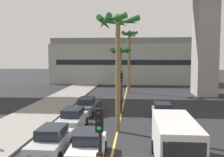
% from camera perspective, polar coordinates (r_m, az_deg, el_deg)
% --- Properties ---
extents(lane_stripe_center, '(0.14, 56.00, 0.01)m').
position_cam_1_polar(lane_stripe_center, '(25.03, 1.94, -8.01)').
color(lane_stripe_center, '#DBCC4C').
rests_on(lane_stripe_center, ground).
extents(pier_building_backdrop, '(31.33, 8.04, 9.14)m').
position_cam_1_polar(pier_building_backdrop, '(54.56, 3.55, 3.78)').
color(pier_building_backdrop, '#ADB2A8').
rests_on(pier_building_backdrop, ground).
extents(car_queue_front, '(1.88, 4.12, 1.56)m').
position_cam_1_polar(car_queue_front, '(15.82, -13.06, -13.22)').
color(car_queue_front, '#B7BABF').
rests_on(car_queue_front, ground).
extents(car_queue_second, '(1.94, 4.16, 1.56)m').
position_cam_1_polar(car_queue_second, '(23.20, 10.88, -7.33)').
color(car_queue_second, '#B7BABF').
rests_on(car_queue_second, ground).
extents(car_queue_third, '(1.90, 4.13, 1.56)m').
position_cam_1_polar(car_queue_third, '(20.71, -8.59, -8.79)').
color(car_queue_third, '#B7BABF').
rests_on(car_queue_third, ground).
extents(car_queue_fourth, '(1.94, 4.15, 1.56)m').
position_cam_1_polar(car_queue_fourth, '(14.71, -5.25, -14.53)').
color(car_queue_fourth, white).
rests_on(car_queue_fourth, ground).
extents(car_queue_fifth, '(1.91, 4.14, 1.56)m').
position_cam_1_polar(car_queue_fifth, '(25.71, -5.61, -6.06)').
color(car_queue_fifth, '#4C5156').
rests_on(car_queue_fifth, ground).
extents(delivery_van, '(2.17, 5.25, 2.36)m').
position_cam_1_polar(delivery_van, '(14.20, 13.54, -12.97)').
color(delivery_van, silver).
rests_on(delivery_van, ground).
extents(traffic_light_median_near, '(0.24, 0.37, 4.20)m').
position_cam_1_polar(traffic_light_median_near, '(8.70, -2.67, -14.59)').
color(traffic_light_median_near, black).
rests_on(traffic_light_median_near, ground).
extents(traffic_light_median_far, '(0.24, 0.37, 4.20)m').
position_cam_1_polar(traffic_light_median_far, '(25.22, 2.11, -1.67)').
color(traffic_light_median_far, black).
rests_on(traffic_light_median_far, ground).
extents(palm_tree_near_median, '(2.65, 2.67, 9.44)m').
position_cam_1_polar(palm_tree_near_median, '(40.13, 3.76, 7.71)').
color(palm_tree_near_median, brown).
rests_on(palm_tree_near_median, ground).
extents(palm_tree_mid_median, '(2.85, 2.85, 6.74)m').
position_cam_1_polar(palm_tree_mid_median, '(34.03, 1.83, 4.85)').
color(palm_tree_mid_median, brown).
rests_on(palm_tree_mid_median, ground).
extents(palm_tree_far_median, '(3.24, 3.31, 8.64)m').
position_cam_1_polar(palm_tree_far_median, '(19.14, 1.26, 9.47)').
color(palm_tree_far_median, brown).
rests_on(palm_tree_far_median, ground).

